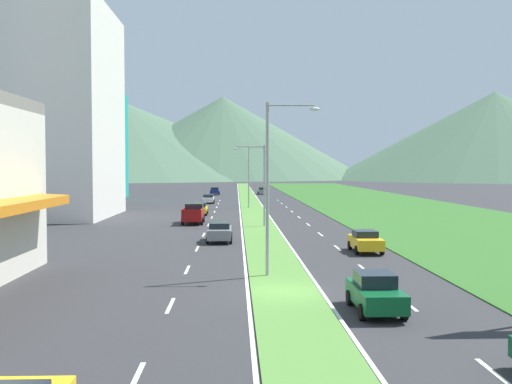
% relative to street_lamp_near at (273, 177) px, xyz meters
% --- Properties ---
extents(ground_plane, '(600.00, 600.00, 0.00)m').
position_rel_street_lamp_near_xyz_m(ground_plane, '(0.30, -4.09, -5.37)').
color(ground_plane, '#2D2D30').
extents(grass_median, '(3.20, 240.00, 0.06)m').
position_rel_street_lamp_near_xyz_m(grass_median, '(0.30, 55.91, -5.34)').
color(grass_median, '#518438').
rests_on(grass_median, ground_plane).
extents(grass_verge_right, '(24.00, 240.00, 0.06)m').
position_rel_street_lamp_near_xyz_m(grass_verge_right, '(20.90, 55.91, -5.34)').
color(grass_verge_right, '#2D6023').
rests_on(grass_verge_right, ground_plane).
extents(lane_dash_left_1, '(0.16, 2.80, 0.01)m').
position_rel_street_lamp_near_xyz_m(lane_dash_left_1, '(-4.80, -15.35, -5.36)').
color(lane_dash_left_1, silver).
rests_on(lane_dash_left_1, ground_plane).
extents(lane_dash_left_2, '(0.16, 2.80, 0.01)m').
position_rel_street_lamp_near_xyz_m(lane_dash_left_2, '(-4.80, -6.60, -5.36)').
color(lane_dash_left_2, silver).
rests_on(lane_dash_left_2, ground_plane).
extents(lane_dash_left_3, '(0.16, 2.80, 0.01)m').
position_rel_street_lamp_near_xyz_m(lane_dash_left_3, '(-4.80, 2.15, -5.36)').
color(lane_dash_left_3, silver).
rests_on(lane_dash_left_3, ground_plane).
extents(lane_dash_left_4, '(0.16, 2.80, 0.01)m').
position_rel_street_lamp_near_xyz_m(lane_dash_left_4, '(-4.80, 10.90, -5.36)').
color(lane_dash_left_4, silver).
rests_on(lane_dash_left_4, ground_plane).
extents(lane_dash_left_5, '(0.16, 2.80, 0.01)m').
position_rel_street_lamp_near_xyz_m(lane_dash_left_5, '(-4.80, 19.64, -5.36)').
color(lane_dash_left_5, silver).
rests_on(lane_dash_left_5, ground_plane).
extents(lane_dash_left_6, '(0.16, 2.80, 0.01)m').
position_rel_street_lamp_near_xyz_m(lane_dash_left_6, '(-4.80, 28.39, -5.36)').
color(lane_dash_left_6, silver).
rests_on(lane_dash_left_6, ground_plane).
extents(lane_dash_left_7, '(0.16, 2.80, 0.01)m').
position_rel_street_lamp_near_xyz_m(lane_dash_left_7, '(-4.80, 37.14, -5.36)').
color(lane_dash_left_7, silver).
rests_on(lane_dash_left_7, ground_plane).
extents(lane_dash_left_8, '(0.16, 2.80, 0.01)m').
position_rel_street_lamp_near_xyz_m(lane_dash_left_8, '(-4.80, 45.89, -5.36)').
color(lane_dash_left_8, silver).
rests_on(lane_dash_left_8, ground_plane).
extents(lane_dash_left_9, '(0.16, 2.80, 0.01)m').
position_rel_street_lamp_near_xyz_m(lane_dash_left_9, '(-4.80, 54.63, -5.36)').
color(lane_dash_left_9, silver).
rests_on(lane_dash_left_9, ground_plane).
extents(lane_dash_left_10, '(0.16, 2.80, 0.01)m').
position_rel_street_lamp_near_xyz_m(lane_dash_left_10, '(-4.80, 63.38, -5.36)').
color(lane_dash_left_10, silver).
rests_on(lane_dash_left_10, ground_plane).
extents(lane_dash_left_11, '(0.16, 2.80, 0.01)m').
position_rel_street_lamp_near_xyz_m(lane_dash_left_11, '(-4.80, 72.13, -5.36)').
color(lane_dash_left_11, silver).
rests_on(lane_dash_left_11, ground_plane).
extents(lane_dash_right_1, '(0.16, 2.80, 0.01)m').
position_rel_street_lamp_near_xyz_m(lane_dash_right_1, '(5.40, -15.35, -5.36)').
color(lane_dash_right_1, silver).
rests_on(lane_dash_right_1, ground_plane).
extents(lane_dash_right_2, '(0.16, 2.80, 0.01)m').
position_rel_street_lamp_near_xyz_m(lane_dash_right_2, '(5.40, -6.60, -5.36)').
color(lane_dash_right_2, silver).
rests_on(lane_dash_right_2, ground_plane).
extents(lane_dash_right_3, '(0.16, 2.80, 0.01)m').
position_rel_street_lamp_near_xyz_m(lane_dash_right_3, '(5.40, 2.15, -5.36)').
color(lane_dash_right_3, silver).
rests_on(lane_dash_right_3, ground_plane).
extents(lane_dash_right_4, '(0.16, 2.80, 0.01)m').
position_rel_street_lamp_near_xyz_m(lane_dash_right_4, '(5.40, 10.90, -5.36)').
color(lane_dash_right_4, silver).
rests_on(lane_dash_right_4, ground_plane).
extents(lane_dash_right_5, '(0.16, 2.80, 0.01)m').
position_rel_street_lamp_near_xyz_m(lane_dash_right_5, '(5.40, 19.64, -5.36)').
color(lane_dash_right_5, silver).
rests_on(lane_dash_right_5, ground_plane).
extents(lane_dash_right_6, '(0.16, 2.80, 0.01)m').
position_rel_street_lamp_near_xyz_m(lane_dash_right_6, '(5.40, 28.39, -5.36)').
color(lane_dash_right_6, silver).
rests_on(lane_dash_right_6, ground_plane).
extents(lane_dash_right_7, '(0.16, 2.80, 0.01)m').
position_rel_street_lamp_near_xyz_m(lane_dash_right_7, '(5.40, 37.14, -5.36)').
color(lane_dash_right_7, silver).
rests_on(lane_dash_right_7, ground_plane).
extents(lane_dash_right_8, '(0.16, 2.80, 0.01)m').
position_rel_street_lamp_near_xyz_m(lane_dash_right_8, '(5.40, 45.89, -5.36)').
color(lane_dash_right_8, silver).
rests_on(lane_dash_right_8, ground_plane).
extents(lane_dash_right_9, '(0.16, 2.80, 0.01)m').
position_rel_street_lamp_near_xyz_m(lane_dash_right_9, '(5.40, 54.63, -5.36)').
color(lane_dash_right_9, silver).
rests_on(lane_dash_right_9, ground_plane).
extents(lane_dash_right_10, '(0.16, 2.80, 0.01)m').
position_rel_street_lamp_near_xyz_m(lane_dash_right_10, '(5.40, 63.38, -5.36)').
color(lane_dash_right_10, silver).
rests_on(lane_dash_right_10, ground_plane).
extents(lane_dash_right_11, '(0.16, 2.80, 0.01)m').
position_rel_street_lamp_near_xyz_m(lane_dash_right_11, '(5.40, 72.13, -5.36)').
color(lane_dash_right_11, silver).
rests_on(lane_dash_right_11, ground_plane).
extents(edge_line_median_left, '(0.16, 240.00, 0.01)m').
position_rel_street_lamp_near_xyz_m(edge_line_median_left, '(-1.45, 55.91, -5.36)').
color(edge_line_median_left, silver).
rests_on(edge_line_median_left, ground_plane).
extents(edge_line_median_right, '(0.16, 240.00, 0.01)m').
position_rel_street_lamp_near_xyz_m(edge_line_median_right, '(2.05, 55.91, -5.36)').
color(edge_line_median_right, silver).
rests_on(edge_line_median_right, ground_plane).
extents(domed_building, '(18.13, 18.13, 37.88)m').
position_rel_street_lamp_near_xyz_m(domed_building, '(-25.82, 38.87, 10.52)').
color(domed_building, silver).
rests_on(domed_building, ground_plane).
extents(midrise_colored, '(15.35, 15.35, 19.91)m').
position_rel_street_lamp_near_xyz_m(midrise_colored, '(-31.09, 79.36, 4.59)').
color(midrise_colored, teal).
rests_on(midrise_colored, ground_plane).
extents(hill_far_left, '(204.57, 204.57, 41.11)m').
position_rel_street_lamp_near_xyz_m(hill_far_left, '(-64.53, 280.98, 15.19)').
color(hill_far_left, '#47664C').
rests_on(hill_far_left, ground_plane).
extents(hill_far_center, '(148.21, 148.21, 41.94)m').
position_rel_street_lamp_near_xyz_m(hill_far_center, '(-8.57, 273.83, 15.61)').
color(hill_far_center, '#47664C').
rests_on(hill_far_center, ground_plane).
extents(hill_far_right, '(155.06, 155.06, 40.84)m').
position_rel_street_lamp_near_xyz_m(hill_far_right, '(118.41, 240.30, 15.05)').
color(hill_far_right, '#47664C').
rests_on(hill_far_right, ground_plane).
extents(street_lamp_near, '(2.89, 0.29, 9.34)m').
position_rel_street_lamp_near_xyz_m(street_lamp_near, '(0.00, 0.00, 0.00)').
color(street_lamp_near, '#99999E').
rests_on(street_lamp_near, ground_plane).
extents(street_lamp_mid, '(3.15, 0.33, 8.05)m').
position_rel_street_lamp_near_xyz_m(street_lamp_mid, '(0.42, 26.51, -0.64)').
color(street_lamp_mid, '#99999E').
rests_on(street_lamp_mid, ground_plane).
extents(street_lamp_far, '(2.85, 0.47, 8.78)m').
position_rel_street_lamp_near_xyz_m(street_lamp_far, '(0.16, 52.95, -0.30)').
color(street_lamp_far, '#99999E').
rests_on(street_lamp_far, ground_plane).
extents(car_0, '(1.98, 4.70, 1.59)m').
position_rel_street_lamp_near_xyz_m(car_0, '(-6.44, 93.42, -4.56)').
color(car_0, navy).
rests_on(car_0, ground_plane).
extents(car_1, '(1.93, 4.29, 1.47)m').
position_rel_street_lamp_near_xyz_m(car_1, '(-6.44, 63.93, -4.62)').
color(car_1, silver).
rests_on(car_1, ground_plane).
extents(car_3, '(2.02, 4.56, 1.48)m').
position_rel_street_lamp_near_xyz_m(car_3, '(3.74, 95.63, -4.61)').
color(car_3, slate).
rests_on(car_3, ground_plane).
extents(car_4, '(1.85, 4.06, 1.60)m').
position_rel_street_lamp_near_xyz_m(car_4, '(3.67, -7.98, -4.56)').
color(car_4, '#0C5128').
rests_on(car_4, ground_plane).
extents(car_5, '(1.91, 4.03, 1.50)m').
position_rel_street_lamp_near_xyz_m(car_5, '(6.95, 8.74, -4.59)').
color(car_5, yellow).
rests_on(car_5, ground_plane).
extents(car_6, '(1.97, 4.39, 1.54)m').
position_rel_street_lamp_near_xyz_m(car_6, '(-3.28, 14.80, -4.57)').
color(car_6, slate).
rests_on(car_6, ground_plane).
extents(car_7, '(1.89, 4.50, 1.53)m').
position_rel_street_lamp_near_xyz_m(car_7, '(-6.42, 40.81, -4.60)').
color(car_7, yellow).
rests_on(car_7, ground_plane).
extents(pickup_truck_0, '(2.18, 5.40, 2.00)m').
position_rel_street_lamp_near_xyz_m(pickup_truck_0, '(-6.43, 30.14, -4.38)').
color(pickup_truck_0, maroon).
rests_on(pickup_truck_0, ground_plane).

